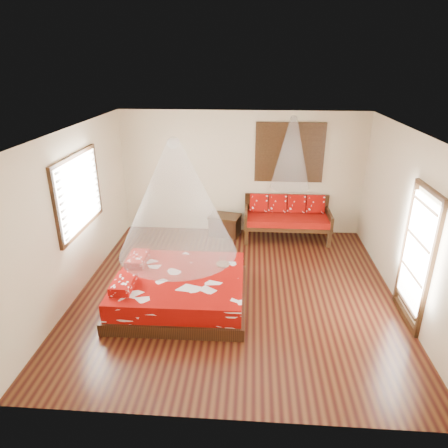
% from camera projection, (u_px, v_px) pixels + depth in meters
% --- Properties ---
extents(room, '(5.54, 5.54, 2.84)m').
position_uv_depth(room, '(237.00, 218.00, 6.56)').
color(room, black).
rests_on(room, ground).
extents(bed, '(2.19, 1.99, 0.65)m').
position_uv_depth(bed, '(179.00, 289.00, 6.68)').
color(bed, black).
rests_on(bed, floor).
extents(daybed, '(1.92, 0.85, 0.97)m').
position_uv_depth(daybed, '(287.00, 216.00, 9.03)').
color(daybed, black).
rests_on(daybed, floor).
extents(storage_chest, '(0.79, 0.65, 0.48)m').
position_uv_depth(storage_chest, '(225.00, 225.00, 9.29)').
color(storage_chest, black).
rests_on(storage_chest, floor).
extents(shutter_panel, '(1.52, 0.06, 1.32)m').
position_uv_depth(shutter_panel, '(290.00, 153.00, 8.80)').
color(shutter_panel, black).
rests_on(shutter_panel, wall_back).
extents(window_left, '(0.10, 1.74, 1.34)m').
position_uv_depth(window_left, '(79.00, 193.00, 6.81)').
color(window_left, black).
rests_on(window_left, wall_left).
extents(glazed_door, '(0.08, 1.02, 2.16)m').
position_uv_depth(glazed_door, '(416.00, 258.00, 5.96)').
color(glazed_door, black).
rests_on(glazed_door, floor).
extents(wine_tray, '(0.23, 0.23, 0.19)m').
position_uv_depth(wine_tray, '(223.00, 262.00, 6.93)').
color(wine_tray, brown).
rests_on(wine_tray, bed).
extents(mosquito_net_main, '(1.87, 1.87, 1.80)m').
position_uv_depth(mosquito_net_main, '(176.00, 199.00, 6.06)').
color(mosquito_net_main, white).
rests_on(mosquito_net_main, ceiling).
extents(mosquito_net_daybed, '(0.84, 0.84, 1.50)m').
position_uv_depth(mosquito_net_daybed, '(292.00, 153.00, 8.33)').
color(mosquito_net_daybed, white).
rests_on(mosquito_net_daybed, ceiling).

